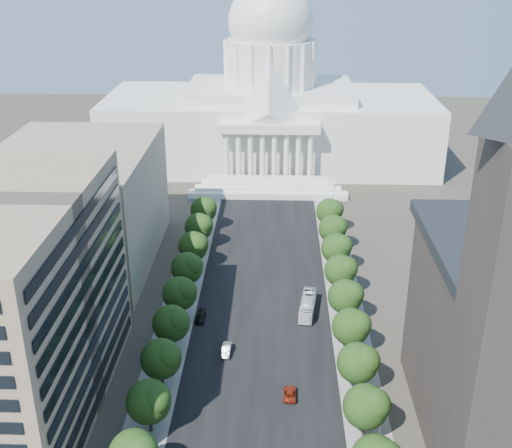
# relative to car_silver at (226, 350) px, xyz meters

# --- Properties ---
(road_asphalt) EXTENTS (30.00, 260.00, 0.01)m
(road_asphalt) POSITION_rel_car_silver_xyz_m (6.85, 31.04, -0.83)
(road_asphalt) COLOR black
(road_asphalt) RESTS_ON ground
(sidewalk_left) EXTENTS (8.00, 260.00, 0.02)m
(sidewalk_left) POSITION_rel_car_silver_xyz_m (-12.15, 31.04, -0.83)
(sidewalk_left) COLOR gray
(sidewalk_left) RESTS_ON ground
(sidewalk_right) EXTENTS (8.00, 260.00, 0.02)m
(sidewalk_right) POSITION_rel_car_silver_xyz_m (25.85, 31.04, -0.83)
(sidewalk_right) COLOR gray
(sidewalk_right) RESTS_ON ground
(capitol) EXTENTS (120.00, 56.00, 73.00)m
(capitol) POSITION_rel_car_silver_xyz_m (6.85, 125.93, 19.18)
(capitol) COLOR white
(capitol) RESTS_ON ground
(office_block_left_far) EXTENTS (38.00, 52.00, 30.00)m
(office_block_left_far) POSITION_rel_car_silver_xyz_m (-41.15, 41.04, 14.17)
(office_block_left_far) COLOR gray
(office_block_left_far) RESTS_ON ground
(tree_l_c) EXTENTS (7.79, 7.60, 9.97)m
(tree_l_c) POSITION_rel_car_silver_xyz_m (-10.82, -23.15, 5.63)
(tree_l_c) COLOR #33261C
(tree_l_c) RESTS_ON ground
(tree_l_d) EXTENTS (7.79, 7.60, 9.97)m
(tree_l_d) POSITION_rel_car_silver_xyz_m (-10.82, -11.15, 5.63)
(tree_l_d) COLOR #33261C
(tree_l_d) RESTS_ON ground
(tree_l_e) EXTENTS (7.79, 7.60, 9.97)m
(tree_l_e) POSITION_rel_car_silver_xyz_m (-10.82, 0.85, 5.63)
(tree_l_e) COLOR #33261C
(tree_l_e) RESTS_ON ground
(tree_l_f) EXTENTS (7.79, 7.60, 9.97)m
(tree_l_f) POSITION_rel_car_silver_xyz_m (-10.82, 12.85, 5.63)
(tree_l_f) COLOR #33261C
(tree_l_f) RESTS_ON ground
(tree_l_g) EXTENTS (7.79, 7.60, 9.97)m
(tree_l_g) POSITION_rel_car_silver_xyz_m (-10.82, 24.85, 5.63)
(tree_l_g) COLOR #33261C
(tree_l_g) RESTS_ON ground
(tree_l_h) EXTENTS (7.79, 7.60, 9.97)m
(tree_l_h) POSITION_rel_car_silver_xyz_m (-10.82, 36.85, 5.63)
(tree_l_h) COLOR #33261C
(tree_l_h) RESTS_ON ground
(tree_l_i) EXTENTS (7.79, 7.60, 9.97)m
(tree_l_i) POSITION_rel_car_silver_xyz_m (-10.82, 48.85, 5.63)
(tree_l_i) COLOR #33261C
(tree_l_i) RESTS_ON ground
(tree_l_j) EXTENTS (7.79, 7.60, 9.97)m
(tree_l_j) POSITION_rel_car_silver_xyz_m (-10.82, 60.85, 5.63)
(tree_l_j) COLOR #33261C
(tree_l_j) RESTS_ON ground
(tree_r_c) EXTENTS (7.79, 7.60, 9.97)m
(tree_r_c) POSITION_rel_car_silver_xyz_m (25.18, -23.15, 5.63)
(tree_r_c) COLOR #33261C
(tree_r_c) RESTS_ON ground
(tree_r_d) EXTENTS (7.79, 7.60, 9.97)m
(tree_r_d) POSITION_rel_car_silver_xyz_m (25.18, -11.15, 5.63)
(tree_r_d) COLOR #33261C
(tree_r_d) RESTS_ON ground
(tree_r_e) EXTENTS (7.79, 7.60, 9.97)m
(tree_r_e) POSITION_rel_car_silver_xyz_m (25.18, 0.85, 5.63)
(tree_r_e) COLOR #33261C
(tree_r_e) RESTS_ON ground
(tree_r_f) EXTENTS (7.79, 7.60, 9.97)m
(tree_r_f) POSITION_rel_car_silver_xyz_m (25.18, 12.85, 5.63)
(tree_r_f) COLOR #33261C
(tree_r_f) RESTS_ON ground
(tree_r_g) EXTENTS (7.79, 7.60, 9.97)m
(tree_r_g) POSITION_rel_car_silver_xyz_m (25.18, 24.85, 5.63)
(tree_r_g) COLOR #33261C
(tree_r_g) RESTS_ON ground
(tree_r_h) EXTENTS (7.79, 7.60, 9.97)m
(tree_r_h) POSITION_rel_car_silver_xyz_m (25.18, 36.85, 5.63)
(tree_r_h) COLOR #33261C
(tree_r_h) RESTS_ON ground
(tree_r_i) EXTENTS (7.79, 7.60, 9.97)m
(tree_r_i) POSITION_rel_car_silver_xyz_m (25.18, 48.85, 5.63)
(tree_r_i) COLOR #33261C
(tree_r_i) RESTS_ON ground
(tree_r_j) EXTENTS (7.79, 7.60, 9.97)m
(tree_r_j) POSITION_rel_car_silver_xyz_m (25.18, 60.85, 5.63)
(tree_r_j) COLOR #33261C
(tree_r_j) RESTS_ON ground
(streetlight_b) EXTENTS (2.61, 0.44, 9.00)m
(streetlight_b) POSITION_rel_car_silver_xyz_m (26.75, -23.96, 5.00)
(streetlight_b) COLOR gray
(streetlight_b) RESTS_ON ground
(streetlight_c) EXTENTS (2.61, 0.44, 9.00)m
(streetlight_c) POSITION_rel_car_silver_xyz_m (26.75, 1.04, 5.00)
(streetlight_c) COLOR gray
(streetlight_c) RESTS_ON ground
(streetlight_d) EXTENTS (2.61, 0.44, 9.00)m
(streetlight_d) POSITION_rel_car_silver_xyz_m (26.75, 26.04, 5.00)
(streetlight_d) COLOR gray
(streetlight_d) RESTS_ON ground
(streetlight_e) EXTENTS (2.61, 0.44, 9.00)m
(streetlight_e) POSITION_rel_car_silver_xyz_m (26.75, 51.04, 5.00)
(streetlight_e) COLOR gray
(streetlight_e) RESTS_ON ground
(streetlight_f) EXTENTS (2.61, 0.44, 9.00)m
(streetlight_f) POSITION_rel_car_silver_xyz_m (26.75, 76.04, 5.00)
(streetlight_f) COLOR gray
(streetlight_f) RESTS_ON ground
(car_silver) EXTENTS (2.03, 5.10, 1.65)m
(car_silver) POSITION_rel_car_silver_xyz_m (0.00, 0.00, 0.00)
(car_silver) COLOR #9DA0A5
(car_silver) RESTS_ON ground
(car_red) EXTENTS (2.41, 5.04, 1.39)m
(car_red) POSITION_rel_car_silver_xyz_m (12.61, -13.15, -0.13)
(car_red) COLOR maroon
(car_red) RESTS_ON ground
(car_dark_b) EXTENTS (2.21, 5.10, 1.46)m
(car_dark_b) POSITION_rel_car_silver_xyz_m (-6.65, 12.42, -0.09)
(car_dark_b) COLOR black
(car_dark_b) RESTS_ON ground
(city_bus) EXTENTS (4.56, 12.60, 3.43)m
(city_bus) POSITION_rel_car_silver_xyz_m (17.04, 16.48, 0.89)
(city_bus) COLOR white
(city_bus) RESTS_ON ground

